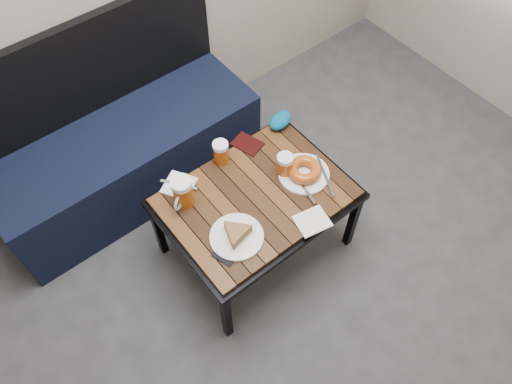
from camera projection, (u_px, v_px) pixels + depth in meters
room_shell at (359, 27)px, 0.90m from camera, size 4.00×4.00×4.00m
bench at (125, 152)px, 2.64m from camera, size 1.40×0.50×0.95m
cafe_table at (256, 201)px, 2.28m from camera, size 0.84×0.62×0.47m
beer_mug_left at (183, 192)px, 2.16m from camera, size 0.14×0.12×0.15m
beer_mug_centre at (221, 152)px, 2.31m from camera, size 0.11×0.10×0.12m
beer_mug_right at (285, 165)px, 2.26m from camera, size 0.11×0.07×0.12m
plate_pie at (237, 235)px, 2.10m from camera, size 0.23×0.23×0.06m
plate_bagel at (304, 172)px, 2.28m from camera, size 0.24×0.30×0.07m
napkin_left at (179, 185)px, 2.27m from camera, size 0.18×0.18×0.01m
napkin_right at (312, 221)px, 2.16m from camera, size 0.16×0.15×0.01m
passport_navy at (229, 249)px, 2.08m from camera, size 0.16×0.13×0.01m
passport_burgundy at (247, 144)px, 2.41m from camera, size 0.13×0.16×0.01m
knit_pouch at (280, 120)px, 2.46m from camera, size 0.16×0.12×0.06m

